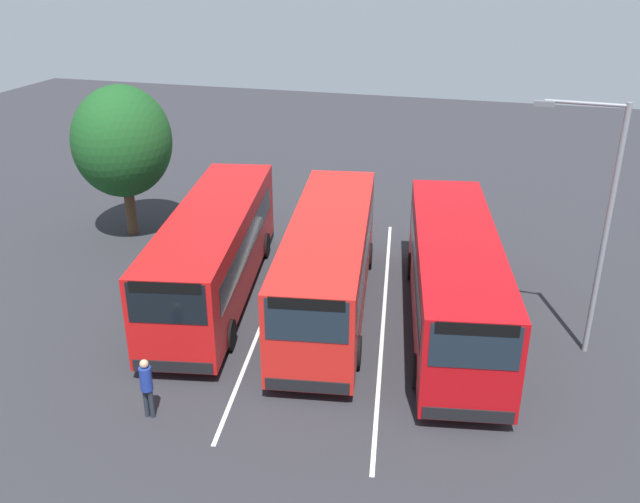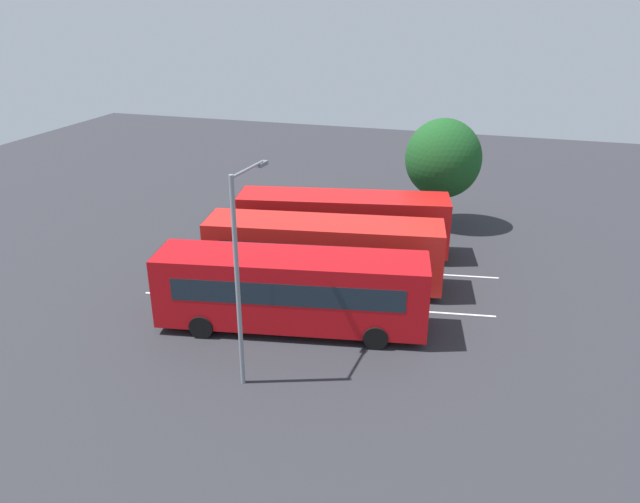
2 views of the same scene
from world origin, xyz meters
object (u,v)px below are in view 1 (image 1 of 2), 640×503
(street_lamp, at_px, (600,216))
(depot_tree, at_px, (122,142))
(bus_center_left, at_px, (328,261))
(bus_far_left, at_px, (214,250))
(bus_center_right, at_px, (454,278))
(pedestrian, at_px, (146,383))

(street_lamp, bearing_deg, depot_tree, -10.33)
(depot_tree, bearing_deg, street_lamp, 75.28)
(bus_center_left, bearing_deg, bus_far_left, -96.75)
(street_lamp, distance_m, depot_tree, 18.68)
(bus_center_right, bearing_deg, depot_tree, -117.23)
(bus_center_left, xyz_separation_m, bus_center_right, (0.12, 4.18, 0.00))
(bus_center_right, distance_m, depot_tree, 15.00)
(bus_center_left, height_order, pedestrian, bus_center_left)
(bus_center_right, distance_m, pedestrian, 10.00)
(depot_tree, bearing_deg, bus_far_left, 52.97)
(bus_center_right, relative_size, street_lamp, 1.47)
(bus_center_right, height_order, depot_tree, depot_tree)
(pedestrian, relative_size, depot_tree, 0.27)
(bus_center_left, relative_size, pedestrian, 6.37)
(pedestrian, height_order, depot_tree, depot_tree)
(pedestrian, xyz_separation_m, street_lamp, (-6.57, 11.10, 3.37))
(bus_center_left, distance_m, depot_tree, 11.10)
(bus_far_left, height_order, bus_center_right, same)
(bus_far_left, height_order, pedestrian, bus_far_left)
(bus_center_left, height_order, bus_center_right, same)
(bus_far_left, relative_size, pedestrian, 6.38)
(street_lamp, bearing_deg, bus_far_left, 2.94)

